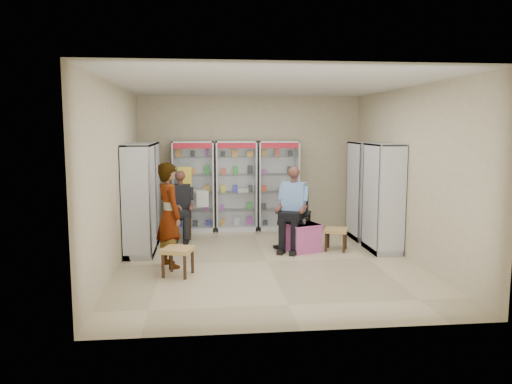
{
  "coord_description": "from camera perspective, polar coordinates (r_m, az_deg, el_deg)",
  "views": [
    {
      "loc": [
        -1.09,
        -8.33,
        2.3
      ],
      "look_at": [
        -0.12,
        0.7,
        1.12
      ],
      "focal_mm": 35.0,
      "sensor_mm": 36.0,
      "label": 1
    }
  ],
  "objects": [
    {
      "name": "office_chair",
      "position": [
        9.55,
        4.28,
        -3.01
      ],
      "size": [
        0.84,
        0.84,
        1.16
      ],
      "primitive_type": "cube",
      "rotation": [
        0.0,
        0.0,
        -0.43
      ],
      "color": "black",
      "rests_on": "floor"
    },
    {
      "name": "standing_man",
      "position": [
        8.33,
        -9.85,
        -2.61
      ],
      "size": [
        0.63,
        0.74,
        1.73
      ],
      "primitive_type": "imported",
      "rotation": [
        0.0,
        0.0,
        1.98
      ],
      "color": "gray",
      "rests_on": "floor"
    },
    {
      "name": "seated_shopkeeper",
      "position": [
        9.47,
        4.35,
        -2.12
      ],
      "size": [
        0.72,
        0.82,
        1.48
      ],
      "primitive_type": null,
      "rotation": [
        0.0,
        0.0,
        -0.43
      ],
      "color": "#6689C9",
      "rests_on": "floor"
    },
    {
      "name": "cabinet_right_far",
      "position": [
        10.55,
        12.26,
        0.15
      ],
      "size": [
        0.9,
        0.5,
        2.0
      ],
      "primitive_type": "cube",
      "rotation": [
        0.0,
        0.0,
        1.57
      ],
      "color": "silver",
      "rests_on": "floor"
    },
    {
      "name": "floor",
      "position": [
        8.71,
        1.28,
        -7.92
      ],
      "size": [
        6.0,
        6.0,
        0.0
      ],
      "primitive_type": "plane",
      "color": "tan",
      "rests_on": "ground"
    },
    {
      "name": "seated_customer",
      "position": [
        10.42,
        -8.59,
        -1.69
      ],
      "size": [
        0.44,
        0.6,
        1.34
      ],
      "primitive_type": null,
      "color": "black",
      "rests_on": "floor"
    },
    {
      "name": "cabinet_back_mid",
      "position": [
        11.16,
        -2.29,
        0.7
      ],
      "size": [
        0.9,
        0.5,
        2.0
      ],
      "primitive_type": "cube",
      "color": "#B5B8BD",
      "rests_on": "floor"
    },
    {
      "name": "pink_trunk",
      "position": [
        9.4,
        5.33,
        -5.17
      ],
      "size": [
        0.68,
        0.67,
        0.52
      ],
      "primitive_type": "cube",
      "rotation": [
        0.0,
        0.0,
        0.34
      ],
      "color": "#B44876",
      "rests_on": "floor"
    },
    {
      "name": "woven_stool_b",
      "position": [
        7.94,
        -8.91,
        -7.87
      ],
      "size": [
        0.56,
        0.56,
        0.44
      ],
      "primitive_type": "cube",
      "rotation": [
        0.0,
        0.0,
        -0.32
      ],
      "color": "#B57F4C",
      "rests_on": "floor"
    },
    {
      "name": "cabinet_right_near",
      "position": [
        9.52,
        14.34,
        -0.68
      ],
      "size": [
        0.9,
        0.5,
        2.0
      ],
      "primitive_type": "cube",
      "rotation": [
        0.0,
        0.0,
        1.57
      ],
      "color": "#B8BAC0",
      "rests_on": "floor"
    },
    {
      "name": "woven_stool_a",
      "position": [
        9.55,
        9.13,
        -5.36
      ],
      "size": [
        0.54,
        0.54,
        0.41
      ],
      "primitive_type": "cube",
      "rotation": [
        0.0,
        0.0,
        -0.39
      ],
      "color": "#B3824B",
      "rests_on": "floor"
    },
    {
      "name": "cabinet_back_right",
      "position": [
        11.26,
        2.54,
        0.76
      ],
      "size": [
        0.9,
        0.5,
        2.0
      ],
      "primitive_type": "cube",
      "color": "#B3B6BB",
      "rests_on": "floor"
    },
    {
      "name": "room_shell",
      "position": [
        8.41,
        1.32,
        5.14
      ],
      "size": [
        5.02,
        6.02,
        3.01
      ],
      "color": "#C2B290",
      "rests_on": "ground"
    },
    {
      "name": "cabinet_left_far",
      "position": [
        10.28,
        -12.45,
        -0.05
      ],
      "size": [
        0.9,
        0.5,
        2.0
      ],
      "primitive_type": "cube",
      "rotation": [
        0.0,
        0.0,
        -1.57
      ],
      "color": "#AAADB1",
      "rests_on": "floor"
    },
    {
      "name": "cabinet_left_near",
      "position": [
        9.19,
        -13.2,
        -0.93
      ],
      "size": [
        0.9,
        0.5,
        2.0
      ],
      "primitive_type": "cube",
      "rotation": [
        0.0,
        0.0,
        -1.57
      ],
      "color": "#A3A4AA",
      "rests_on": "floor"
    },
    {
      "name": "wooden_chair",
      "position": [
        10.5,
        -8.56,
        -2.73
      ],
      "size": [
        0.42,
        0.42,
        0.94
      ],
      "primitive_type": "cube",
      "color": "#322313",
      "rests_on": "floor"
    },
    {
      "name": "tea_glass",
      "position": [
        9.31,
        5.49,
        -3.35
      ],
      "size": [
        0.07,
        0.07,
        0.1
      ],
      "primitive_type": "cylinder",
      "color": "#572607",
      "rests_on": "pink_trunk"
    },
    {
      "name": "cabinet_back_left",
      "position": [
        11.14,
        -7.17,
        0.63
      ],
      "size": [
        0.9,
        0.5,
        2.0
      ],
      "primitive_type": "cube",
      "color": "#B3B5BB",
      "rests_on": "floor"
    }
  ]
}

